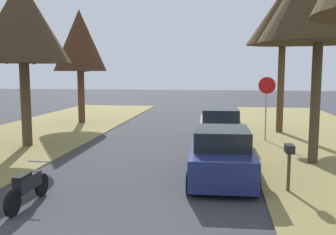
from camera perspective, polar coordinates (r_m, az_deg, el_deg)
stop_sign_far at (r=18.07m, az=14.61°, el=3.36°), size 0.81×0.34×2.97m
street_tree_right_mid_b at (r=20.93m, az=16.93°, el=14.12°), size 3.71×3.71×7.38m
street_tree_left_mid_b at (r=17.48m, az=-21.09°, el=13.27°), size 3.93×3.93×7.06m
street_tree_left_far at (r=24.36m, az=-13.13°, el=11.10°), size 3.24×3.24×6.95m
parked_sedan_navy at (r=11.78m, az=8.00°, el=-5.60°), size 2.05×4.45×1.57m
parked_sedan_silver at (r=17.70m, az=7.84°, el=-1.34°), size 2.05×4.45×1.57m
parked_motorcycle at (r=10.02m, az=-20.36°, el=-9.67°), size 0.60×2.05×0.97m
curbside_mailbox at (r=10.75m, az=17.78°, el=-5.29°), size 0.22×0.44×1.27m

